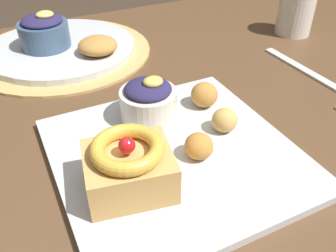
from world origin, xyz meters
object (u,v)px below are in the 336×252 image
object	(u,v)px
cake_slice	(129,166)
fritter_middle	(199,146)
coffee_mug	(296,13)
front_plate	(175,155)
back_pastry	(98,45)
back_plate	(62,48)
fritter_front	(225,120)
berry_ramekin	(149,101)
fritter_back	(204,95)
knife	(302,69)
back_ramekin	(44,31)

from	to	relation	value
cake_slice	fritter_middle	bearing A→B (deg)	6.54
fritter_middle	coffee_mug	bearing A→B (deg)	34.88
front_plate	cake_slice	distance (m)	0.09
fritter_middle	back_pastry	size ratio (longest dim) A/B	0.50
back_plate	back_pastry	bearing A→B (deg)	-51.10
cake_slice	fritter_front	bearing A→B (deg)	15.65
fritter_front	fritter_middle	world-z (taller)	same
cake_slice	back_plate	size ratio (longest dim) A/B	0.38
berry_ramekin	back_pastry	xyz separation A→B (m)	(-0.00, 0.24, -0.01)
fritter_back	cake_slice	bearing A→B (deg)	-145.99
fritter_back	knife	distance (m)	0.24
knife	fritter_middle	bearing A→B (deg)	113.28
knife	cake_slice	bearing A→B (deg)	109.23
fritter_front	fritter_back	size ratio (longest dim) A/B	0.88
front_plate	cake_slice	xyz separation A→B (m)	(-0.07, -0.03, 0.04)
knife	back_ramekin	bearing A→B (deg)	54.83
fritter_middle	front_plate	bearing A→B (deg)	136.22
cake_slice	fritter_middle	xyz separation A→B (m)	(0.10, 0.01, -0.01)
knife	fritter_back	bearing A→B (deg)	98.15
cake_slice	fritter_back	distance (m)	0.20
front_plate	knife	xyz separation A→B (m)	(0.33, 0.12, -0.00)
back_ramekin	fritter_back	bearing A→B (deg)	-61.12
knife	back_plate	bearing A→B (deg)	53.50
front_plate	back_plate	world-z (taller)	back_plate
back_pastry	fritter_front	bearing A→B (deg)	-74.75
fritter_front	fritter_back	distance (m)	0.07
front_plate	knife	world-z (taller)	front_plate
fritter_front	fritter_back	world-z (taller)	fritter_back
back_plate	knife	bearing A→B (deg)	-35.20
cake_slice	back_plate	bearing A→B (deg)	87.63
back_pastry	coffee_mug	bearing A→B (deg)	-7.37
fritter_front	back_plate	distance (m)	0.40
knife	back_pastry	bearing A→B (deg)	57.12
front_plate	fritter_middle	bearing A→B (deg)	-43.78
berry_ramekin	fritter_front	size ratio (longest dim) A/B	2.26
fritter_middle	knife	bearing A→B (deg)	24.58
front_plate	berry_ramekin	size ratio (longest dim) A/B	3.69
fritter_front	knife	world-z (taller)	fritter_front
berry_ramekin	fritter_front	distance (m)	0.11
back_pastry	cake_slice	bearing A→B (deg)	-101.74
front_plate	berry_ramekin	bearing A→B (deg)	89.47
front_plate	fritter_back	xyz separation A→B (m)	(0.09, 0.08, 0.03)
coffee_mug	fritter_back	bearing A→B (deg)	-151.52
back_plate	coffee_mug	bearing A→B (deg)	-14.36
berry_ramekin	back_pastry	distance (m)	0.24
knife	coffee_mug	size ratio (longest dim) A/B	2.10
cake_slice	back_ramekin	distance (m)	0.43
cake_slice	fritter_middle	distance (m)	0.10
knife	coffee_mug	distance (m)	0.18
berry_ramekin	coffee_mug	world-z (taller)	coffee_mug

